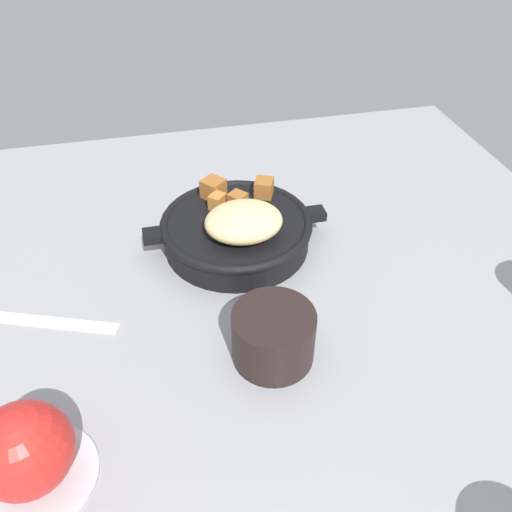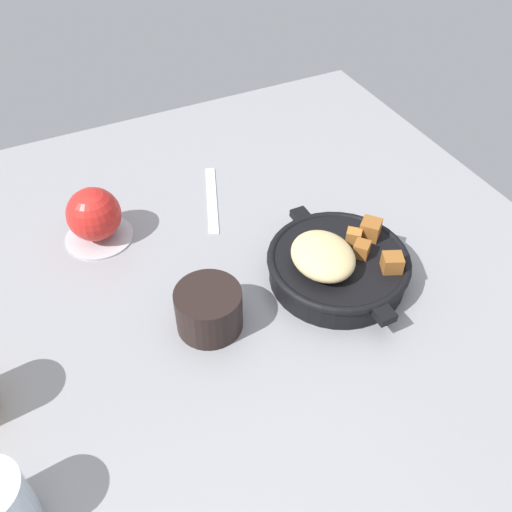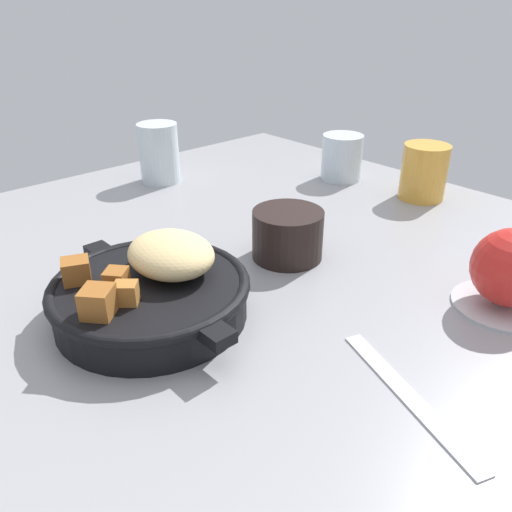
% 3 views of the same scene
% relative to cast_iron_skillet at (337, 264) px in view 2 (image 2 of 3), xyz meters
% --- Properties ---
extents(ground_plane, '(1.03, 0.95, 0.02)m').
position_rel_cast_iron_skillet_xyz_m(ground_plane, '(0.04, 0.12, -0.04)').
color(ground_plane, gray).
extents(cast_iron_skillet, '(0.24, 0.20, 0.08)m').
position_rel_cast_iron_skillet_xyz_m(cast_iron_skillet, '(0.00, 0.00, 0.00)').
color(cast_iron_skillet, black).
rests_on(cast_iron_skillet, ground_plane).
extents(saucer_plate, '(0.10, 0.10, 0.01)m').
position_rel_cast_iron_skillet_xyz_m(saucer_plate, '(0.23, 0.28, -0.03)').
color(saucer_plate, '#B7BABF').
rests_on(saucer_plate, ground_plane).
extents(red_apple, '(0.08, 0.08, 0.08)m').
position_rel_cast_iron_skillet_xyz_m(red_apple, '(0.23, 0.28, 0.02)').
color(red_apple, red).
rests_on(red_apple, saucer_plate).
extents(butter_knife, '(0.17, 0.08, 0.00)m').
position_rel_cast_iron_skillet_xyz_m(butter_knife, '(0.24, 0.09, -0.03)').
color(butter_knife, silver).
rests_on(butter_knife, ground_plane).
extents(coffee_mug_dark, '(0.09, 0.09, 0.06)m').
position_rel_cast_iron_skillet_xyz_m(coffee_mug_dark, '(0.00, 0.19, 0.00)').
color(coffee_mug_dark, black).
rests_on(coffee_mug_dark, ground_plane).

